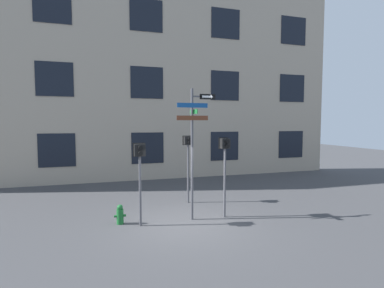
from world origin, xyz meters
TOP-DOWN VIEW (x-y plane):
  - ground_plane at (0.00, 0.00)m, footprint 60.00×60.00m
  - building_facade at (-0.00, 8.16)m, footprint 24.00×0.63m
  - street_sign_pole at (0.41, 0.33)m, footprint 1.37×0.80m
  - pedestrian_signal_left at (-1.42, 0.22)m, footprint 0.41×0.40m
  - pedestrian_signal_right at (1.52, 0.24)m, footprint 0.36×0.40m
  - pedestrian_signal_across at (0.84, 2.46)m, footprint 0.38×0.40m
  - fire_hydrant at (-2.04, 0.60)m, footprint 0.38×0.22m

SIDE VIEW (x-z plane):
  - ground_plane at x=0.00m, z-range 0.00..0.00m
  - fire_hydrant at x=-2.04m, z-range -0.01..0.63m
  - pedestrian_signal_left at x=-1.42m, z-range 0.78..3.46m
  - pedestrian_signal_across at x=0.84m, z-range 0.77..3.55m
  - pedestrian_signal_right at x=1.52m, z-range 0.76..3.56m
  - street_sign_pole at x=0.41m, z-range 0.47..4.93m
  - building_facade at x=0.00m, z-range 0.00..14.87m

